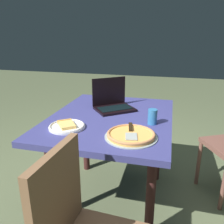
{
  "coord_description": "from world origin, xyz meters",
  "views": [
    {
      "loc": [
        1.63,
        0.42,
        1.34
      ],
      "look_at": [
        0.04,
        0.02,
        0.79
      ],
      "focal_mm": 37.28,
      "sensor_mm": 36.0,
      "label": 1
    }
  ],
  "objects_px": {
    "dining_table": "(111,127)",
    "pizza_tray": "(131,135)",
    "drink_cup": "(152,117)",
    "laptop": "(113,103)",
    "pizza_plate": "(67,126)",
    "table_knife": "(99,97)"
  },
  "relations": [
    {
      "from": "laptop",
      "to": "pizza_plate",
      "type": "bearing_deg",
      "value": -22.6
    },
    {
      "from": "dining_table",
      "to": "pizza_tray",
      "type": "relative_size",
      "value": 3.55
    },
    {
      "from": "table_knife",
      "to": "drink_cup",
      "type": "bearing_deg",
      "value": 44.48
    },
    {
      "from": "dining_table",
      "to": "pizza_plate",
      "type": "xyz_separation_m",
      "value": [
        0.3,
        -0.23,
        0.11
      ]
    },
    {
      "from": "laptop",
      "to": "drink_cup",
      "type": "distance_m",
      "value": 0.44
    },
    {
      "from": "pizza_plate",
      "to": "pizza_tray",
      "type": "distance_m",
      "value": 0.45
    },
    {
      "from": "dining_table",
      "to": "table_knife",
      "type": "xyz_separation_m",
      "value": [
        -0.5,
        -0.25,
        0.1
      ]
    },
    {
      "from": "pizza_tray",
      "to": "drink_cup",
      "type": "height_order",
      "value": "drink_cup"
    },
    {
      "from": "pizza_plate",
      "to": "table_knife",
      "type": "distance_m",
      "value": 0.8
    },
    {
      "from": "laptop",
      "to": "pizza_tray",
      "type": "relative_size",
      "value": 1.18
    },
    {
      "from": "pizza_plate",
      "to": "drink_cup",
      "type": "relative_size",
      "value": 2.26
    },
    {
      "from": "dining_table",
      "to": "laptop",
      "type": "relative_size",
      "value": 3.0
    },
    {
      "from": "dining_table",
      "to": "table_knife",
      "type": "distance_m",
      "value": 0.57
    },
    {
      "from": "laptop",
      "to": "drink_cup",
      "type": "xyz_separation_m",
      "value": [
        0.26,
        0.35,
        0.0
      ]
    },
    {
      "from": "dining_table",
      "to": "pizza_plate",
      "type": "bearing_deg",
      "value": -37.73
    },
    {
      "from": "pizza_tray",
      "to": "drink_cup",
      "type": "relative_size",
      "value": 3.02
    },
    {
      "from": "dining_table",
      "to": "pizza_plate",
      "type": "distance_m",
      "value": 0.39
    },
    {
      "from": "laptop",
      "to": "drink_cup",
      "type": "bearing_deg",
      "value": 53.0
    },
    {
      "from": "dining_table",
      "to": "drink_cup",
      "type": "bearing_deg",
      "value": 75.06
    },
    {
      "from": "dining_table",
      "to": "pizza_tray",
      "type": "distance_m",
      "value": 0.42
    },
    {
      "from": "dining_table",
      "to": "laptop",
      "type": "bearing_deg",
      "value": -169.86
    },
    {
      "from": "pizza_plate",
      "to": "table_knife",
      "type": "bearing_deg",
      "value": -178.43
    }
  ]
}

